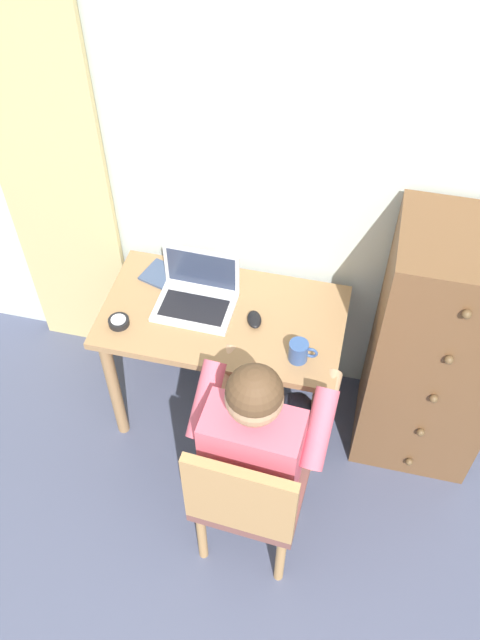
{
  "coord_description": "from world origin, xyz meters",
  "views": [
    {
      "loc": [
        0.06,
        -0.01,
        2.9
      ],
      "look_at": [
        -0.35,
        1.73,
        0.83
      ],
      "focal_mm": 37.29,
      "sensor_mm": 36.0,
      "label": 1
    }
  ],
  "objects": [
    {
      "name": "wall_back",
      "position": [
        0.0,
        2.2,
        1.25
      ],
      "size": [
        4.8,
        0.05,
        2.5
      ],
      "primitive_type": "cube",
      "color": "silver",
      "rests_on": "ground_plane"
    },
    {
      "name": "curtain_panel",
      "position": [
        -1.29,
        2.13,
        1.13
      ],
      "size": [
        0.53,
        0.03,
        2.27
      ],
      "primitive_type": "cube",
      "color": "#CCB77A",
      "rests_on": "ground_plane"
    },
    {
      "name": "desk",
      "position": [
        -0.45,
        1.83,
        0.61
      ],
      "size": [
        1.06,
        0.59,
        0.73
      ],
      "color": "#9E754C",
      "rests_on": "ground_plane"
    },
    {
      "name": "dresser",
      "position": [
        0.48,
        1.91,
        0.65
      ],
      "size": [
        0.54,
        0.5,
        1.3
      ],
      "color": "brown",
      "rests_on": "ground_plane"
    },
    {
      "name": "chair",
      "position": [
        -0.18,
        1.15,
        0.49
      ],
      "size": [
        0.44,
        0.42,
        0.88
      ],
      "color": "brown",
      "rests_on": "ground_plane"
    },
    {
      "name": "person_seated",
      "position": [
        -0.17,
        1.33,
        0.67
      ],
      "size": [
        0.55,
        0.6,
        1.2
      ],
      "color": "#33384C",
      "rests_on": "ground_plane"
    },
    {
      "name": "laptop",
      "position": [
        -0.57,
        1.88,
        0.79
      ],
      "size": [
        0.35,
        0.26,
        0.24
      ],
      "color": "silver",
      "rests_on": "desk"
    },
    {
      "name": "computer_mouse",
      "position": [
        -0.31,
        1.82,
        0.75
      ],
      "size": [
        0.09,
        0.11,
        0.03
      ],
      "primitive_type": "ellipsoid",
      "rotation": [
        0.0,
        0.0,
        0.33
      ],
      "color": "black",
      "rests_on": "desk"
    },
    {
      "name": "desk_clock",
      "position": [
        -0.87,
        1.68,
        0.75
      ],
      "size": [
        0.09,
        0.09,
        0.03
      ],
      "color": "black",
      "rests_on": "desk"
    },
    {
      "name": "notebook_pad",
      "position": [
        -0.76,
        1.99,
        0.74
      ],
      "size": [
        0.24,
        0.2,
        0.01
      ],
      "primitive_type": "cube",
      "rotation": [
        0.0,
        0.0,
        -0.3
      ],
      "color": "#3D4C6B",
      "rests_on": "desk"
    },
    {
      "name": "coffee_mug",
      "position": [
        -0.09,
        1.67,
        0.78
      ],
      "size": [
        0.12,
        0.08,
        0.09
      ],
      "color": "#33518C",
      "rests_on": "desk"
    }
  ]
}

